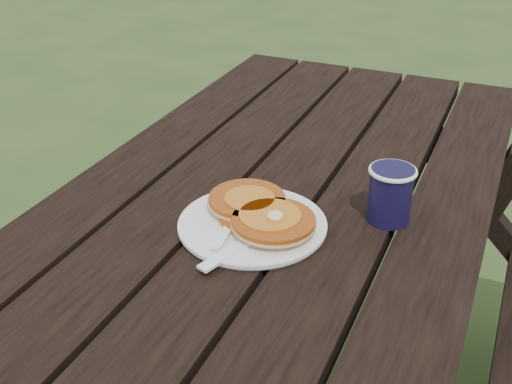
% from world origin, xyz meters
% --- Properties ---
extents(plate, '(0.27, 0.27, 0.01)m').
position_xyz_m(plate, '(0.01, 0.02, 0.76)').
color(plate, white).
rests_on(plate, picnic_table).
extents(pancake_stack, '(0.20, 0.18, 0.04)m').
position_xyz_m(pancake_stack, '(0.02, 0.03, 0.77)').
color(pancake_stack, '#A84912').
rests_on(pancake_stack, plate).
extents(knife, '(0.08, 0.18, 0.00)m').
position_xyz_m(knife, '(0.02, -0.05, 0.76)').
color(knife, white).
rests_on(knife, plate).
extents(fork, '(0.05, 0.16, 0.01)m').
position_xyz_m(fork, '(-0.01, -0.03, 0.77)').
color(fork, white).
rests_on(fork, plate).
extents(coffee_cup, '(0.08, 0.08, 0.10)m').
position_xyz_m(coffee_cup, '(0.21, 0.14, 0.81)').
color(coffee_cup, black).
rests_on(coffee_cup, picnic_table).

